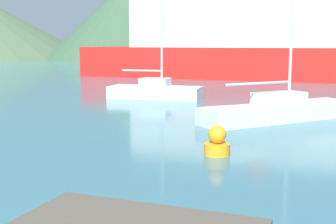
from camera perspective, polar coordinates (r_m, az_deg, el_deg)
The scene contains 6 objects.
sailboat_inner at distance 26.94m, azimuth -1.56°, elevation 2.69°, with size 5.45×2.30×7.74m.
sailboat_middle at distance 19.74m, azimuth 13.36°, elevation 0.35°, with size 6.48×5.74×8.57m.
ferry_distant at distance 42.54m, azimuth 11.36°, elevation 8.33°, with size 33.29×12.48×8.82m.
buoy_marker at distance 13.47m, azimuth 5.99°, elevation -3.76°, with size 0.74×0.74×0.86m.
hill_central at distance 88.85m, azimuth -3.44°, elevation 11.77°, with size 35.67×35.67×16.47m.
hill_east at distance 94.92m, azimuth 14.95°, elevation 11.14°, with size 26.89×26.89×15.95m.
Camera 1 is at (3.33, 0.86, 3.21)m, focal length 50.00 mm.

